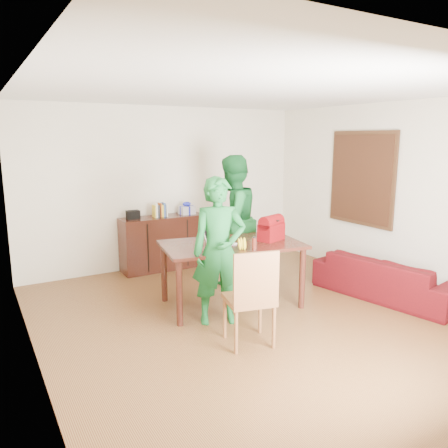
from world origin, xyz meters
TOP-DOWN VIEW (x-y plane):
  - room at (0.01, 0.13)m, footprint 5.20×5.70m
  - table at (-0.05, 0.54)m, footprint 1.94×1.31m
  - chair at (-0.47, -0.53)m, footprint 0.58×0.56m
  - person_near at (-0.46, 0.14)m, footprint 0.74×0.61m
  - person_far at (0.43, 1.32)m, footprint 1.14×1.01m
  - laptop at (-0.22, 0.49)m, footprint 0.40×0.35m
  - bananas at (-0.11, 0.19)m, footprint 0.17×0.13m
  - bottle at (0.03, 0.13)m, footprint 0.06×0.06m
  - red_bag at (0.50, 0.42)m, footprint 0.41×0.31m
  - sofa at (1.95, -0.30)m, footprint 1.11×2.06m

SIDE VIEW (x-z plane):
  - sofa at x=1.95m, z-range 0.00..0.57m
  - chair at x=-0.47m, z-range -0.22..0.84m
  - table at x=-0.05m, z-range 0.31..1.15m
  - bananas at x=-0.11m, z-range 0.84..0.89m
  - person_near at x=-0.46m, z-range 0.00..1.75m
  - laptop at x=-0.22m, z-range 0.76..1.00m
  - bottle at x=0.03m, z-range 0.84..1.00m
  - person_far at x=0.43m, z-range 0.00..1.94m
  - red_bag at x=0.50m, z-range 0.84..1.10m
  - room at x=0.01m, z-range -0.14..2.76m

